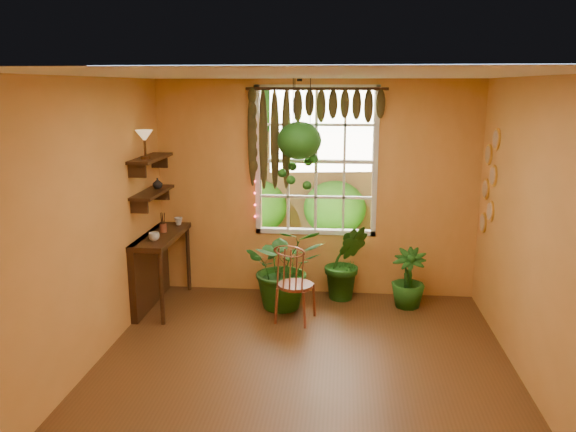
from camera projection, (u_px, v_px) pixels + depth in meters
The scene contains 23 objects.
floor at pixel (301, 379), 5.14m from camera, with size 4.50×4.50×0.00m, color #5A3519.
ceiling at pixel (303, 75), 4.52m from camera, with size 4.50×4.50×0.00m, color white.
wall_back at pixel (316, 190), 7.01m from camera, with size 4.00×4.00×0.00m, color #E79F4F.
wall_left at pixel (80, 231), 5.02m from camera, with size 4.50×4.50×0.00m, color #E79F4F.
wall_right at pixel (543, 243), 4.64m from camera, with size 4.50×4.50×0.00m, color #E79F4F.
window at pixel (316, 161), 6.96m from camera, with size 1.52×0.10×1.86m.
valance_vine at pixel (309, 115), 6.72m from camera, with size 1.70×0.12×1.10m.
string_lights at pixel (254, 157), 6.93m from camera, with size 0.03×0.03×1.54m, color #FF2633, non-canonical shape.
wall_plates at pixel (489, 183), 6.33m from camera, with size 0.04×0.32×1.10m, color #FFEAD0, non-canonical shape.
counter_ledge at pixel (154, 262), 6.75m from camera, with size 0.40×1.20×0.90m.
shelf_lower at pixel (153, 192), 6.55m from camera, with size 0.25×0.90×0.04m, color #3C2110.
shelf_upper at pixel (151, 158), 6.46m from camera, with size 0.25×0.90×0.04m, color #3C2110.
backyard at pixel (339, 152), 11.48m from camera, with size 14.00×10.00×12.00m.
windsor_chair at pixel (295, 295), 6.33m from camera, with size 0.49×0.51×1.07m.
potted_plant_left at pixel (285, 267), 6.69m from camera, with size 0.92×0.80×1.02m, color #1A4312.
potted_plant_mid at pixel (346, 262), 6.95m from camera, with size 0.53×0.43×0.96m, color #1A4312.
potted_plant_right at pixel (408, 278), 6.73m from camera, with size 0.40×0.40×0.72m, color #1A4312.
hanging_basket at pixel (299, 145), 6.58m from camera, with size 0.52×0.52×1.29m.
cup_a at pixel (154, 237), 6.35m from camera, with size 0.12×0.12×0.10m, color silver.
cup_b at pixel (178, 221), 7.08m from camera, with size 0.10×0.10×0.10m, color beige.
brush_jar at pixel (163, 222), 6.72m from camera, with size 0.08×0.08×0.30m.
shelf_vase at pixel (158, 183), 6.70m from camera, with size 0.12×0.12×0.12m, color #B2AD99.
tiffany_lamp at pixel (144, 138), 6.20m from camera, with size 0.19×0.19×0.32m.
Camera 1 is at (0.34, -4.65, 2.62)m, focal length 35.00 mm.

